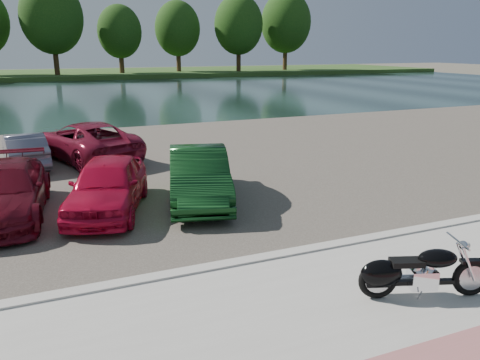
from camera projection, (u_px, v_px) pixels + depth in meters
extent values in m
plane|color=#595447|center=(369.00, 298.00, 8.29)|extent=(200.00, 200.00, 0.00)
cube|color=#AFABA5|center=(409.00, 325.00, 7.39)|extent=(60.00, 6.00, 0.10)
cube|color=#AFABA5|center=(311.00, 250.00, 10.05)|extent=(60.00, 0.30, 0.14)
cube|color=#454038|center=(191.00, 162.00, 18.06)|extent=(60.00, 18.00, 0.04)
cube|color=black|center=(102.00, 94.00, 43.84)|extent=(120.00, 40.00, 0.00)
cube|color=#244217|center=(77.00, 74.00, 72.19)|extent=(120.00, 24.00, 0.60)
cylinder|color=#3C2815|center=(55.00, 53.00, 63.63)|extent=(0.70, 0.70, 5.85)
ellipsoid|color=#14360E|center=(52.00, 17.00, 62.35)|extent=(8.19, 8.19, 9.83)
cylinder|color=#3C2815|center=(121.00, 57.00, 68.37)|extent=(0.70, 0.70, 4.50)
ellipsoid|color=#14360E|center=(120.00, 31.00, 67.38)|extent=(6.30, 6.30, 7.56)
cylinder|color=#3C2815|center=(178.00, 55.00, 72.86)|extent=(0.70, 0.70, 4.95)
ellipsoid|color=#14360E|center=(177.00, 28.00, 71.78)|extent=(6.93, 6.93, 8.32)
cylinder|color=#3C2815|center=(239.00, 54.00, 73.62)|extent=(0.70, 0.70, 5.40)
ellipsoid|color=#14360E|center=(239.00, 25.00, 72.44)|extent=(7.56, 7.56, 9.07)
cylinder|color=#3C2815|center=(285.00, 52.00, 78.11)|extent=(0.70, 0.70, 5.85)
ellipsoid|color=#14360E|center=(286.00, 22.00, 76.83)|extent=(8.19, 8.19, 9.83)
torus|color=black|center=(471.00, 278.00, 8.08)|extent=(0.68, 0.34, 0.68)
torus|color=black|center=(378.00, 280.00, 7.99)|extent=(0.68, 0.34, 0.68)
cylinder|color=#B2B2B7|center=(471.00, 278.00, 8.08)|extent=(0.45, 0.21, 0.46)
cylinder|color=#B2B2B7|center=(378.00, 280.00, 7.99)|extent=(0.45, 0.21, 0.46)
cylinder|color=silver|center=(469.00, 264.00, 7.90)|extent=(0.32, 0.15, 0.63)
cylinder|color=silver|center=(463.00, 259.00, 8.09)|extent=(0.32, 0.15, 0.63)
cylinder|color=silver|center=(458.00, 241.00, 7.88)|extent=(0.28, 0.72, 0.04)
sphere|color=silver|center=(463.00, 245.00, 7.90)|extent=(0.20, 0.20, 0.16)
sphere|color=silver|center=(467.00, 245.00, 7.91)|extent=(0.14, 0.14, 0.11)
cube|color=black|center=(474.00, 261.00, 8.00)|extent=(0.47, 0.28, 0.06)
cube|color=black|center=(424.00, 282.00, 8.06)|extent=(1.17, 0.49, 0.08)
cube|color=silver|center=(422.00, 278.00, 8.03)|extent=(0.53, 0.45, 0.34)
cylinder|color=silver|center=(429.00, 268.00, 7.98)|extent=(0.29, 0.25, 0.27)
cylinder|color=silver|center=(418.00, 268.00, 7.97)|extent=(0.29, 0.25, 0.27)
ellipsoid|color=black|center=(438.00, 258.00, 7.95)|extent=(0.76, 0.56, 0.32)
cube|color=black|center=(407.00, 262.00, 7.93)|extent=(0.61, 0.45, 0.10)
ellipsoid|color=black|center=(381.00, 274.00, 7.96)|extent=(0.80, 0.56, 0.50)
cube|color=black|center=(378.00, 277.00, 7.98)|extent=(0.44, 0.30, 0.30)
cylinder|color=silver|center=(401.00, 281.00, 8.21)|extent=(1.07, 0.45, 0.09)
cylinder|color=silver|center=(401.00, 277.00, 8.19)|extent=(1.07, 0.45, 0.09)
cylinder|color=#B2B2B7|center=(419.00, 295.00, 7.92)|extent=(0.07, 0.14, 0.22)
imported|color=maroon|center=(5.00, 191.00, 11.94)|extent=(2.32, 4.88, 1.37)
imported|color=#BF0C32|center=(108.00, 185.00, 12.35)|extent=(2.98, 4.60, 1.46)
imported|color=#0F3916|center=(199.00, 175.00, 13.18)|extent=(2.69, 4.81, 1.50)
imported|color=slate|center=(25.00, 150.00, 17.06)|extent=(1.79, 3.90, 1.24)
imported|color=maroon|center=(87.00, 141.00, 18.15)|extent=(4.14, 5.84, 1.48)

